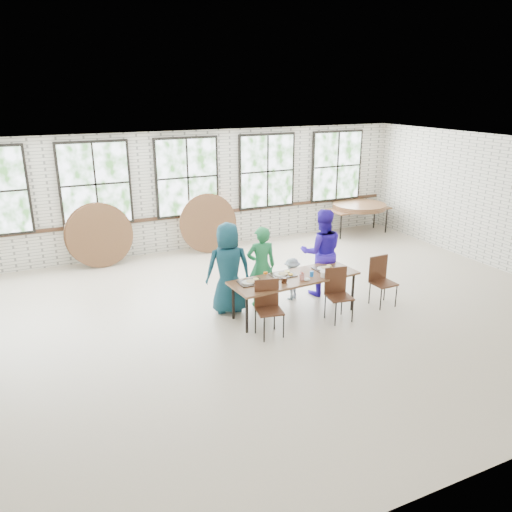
% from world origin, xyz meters
% --- Properties ---
extents(room, '(12.00, 12.00, 12.00)m').
position_xyz_m(room, '(0.00, 4.44, 1.83)').
color(room, '#B2A68E').
rests_on(room, ground).
extents(dining_table, '(2.45, 0.98, 0.74)m').
position_xyz_m(dining_table, '(0.52, -0.13, 0.69)').
color(dining_table, brown).
rests_on(dining_table, ground).
extents(chair_near_left, '(0.49, 0.48, 0.95)m').
position_xyz_m(chair_near_left, '(-0.24, -0.59, 0.56)').
color(chair_near_left, '#452517').
rests_on(chair_near_left, ground).
extents(chair_near_right, '(0.47, 0.46, 0.95)m').
position_xyz_m(chair_near_right, '(1.14, -0.59, 0.56)').
color(chair_near_right, '#452517').
rests_on(chair_near_right, ground).
extents(chair_spare, '(0.44, 0.42, 0.95)m').
position_xyz_m(chair_spare, '(2.26, -0.40, 0.56)').
color(chair_spare, '#452517').
rests_on(chair_spare, ground).
extents(adult_teal, '(0.92, 0.68, 1.70)m').
position_xyz_m(adult_teal, '(-0.50, 0.52, 0.85)').
color(adult_teal, navy).
rests_on(adult_teal, ground).
extents(adult_green, '(0.63, 0.47, 1.56)m').
position_xyz_m(adult_green, '(0.16, 0.52, 0.78)').
color(adult_green, '#217E45').
rests_on(adult_green, ground).
extents(toddler, '(0.62, 0.49, 0.84)m').
position_xyz_m(toddler, '(0.83, 0.52, 0.42)').
color(toddler, '#162B47').
rests_on(toddler, ground).
extents(adult_blue, '(1.03, 0.92, 1.76)m').
position_xyz_m(adult_blue, '(1.49, 0.52, 0.88)').
color(adult_blue, '#341BC1').
rests_on(adult_blue, ground).
extents(storage_table, '(1.83, 0.83, 0.74)m').
position_xyz_m(storage_table, '(4.83, 3.84, 0.69)').
color(storage_table, brown).
rests_on(storage_table, ground).
extents(tabletop_clutter, '(2.00, 0.64, 0.11)m').
position_xyz_m(tabletop_clutter, '(0.61, -0.16, 0.77)').
color(tabletop_clutter, black).
rests_on(tabletop_clutter, dining_table).
extents(round_tops_stacked, '(1.50, 1.50, 0.13)m').
position_xyz_m(round_tops_stacked, '(4.83, 3.84, 0.80)').
color(round_tops_stacked, brown).
rests_on(round_tops_stacked, storage_table).
extents(round_tops_leaning, '(4.18, 0.39, 1.49)m').
position_xyz_m(round_tops_leaning, '(-1.39, 4.11, 0.73)').
color(round_tops_leaning, brown).
rests_on(round_tops_leaning, ground).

